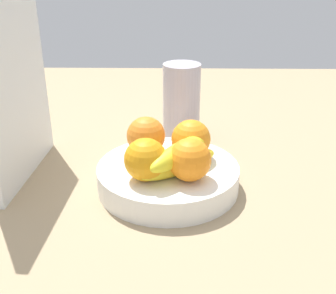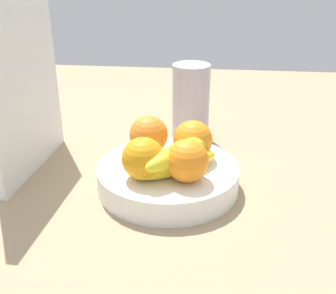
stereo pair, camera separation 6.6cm
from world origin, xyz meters
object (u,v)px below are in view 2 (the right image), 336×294
banana_bunch (178,159)px  thermos_tumbler (191,103)px  orange_back_left (193,140)px  fruit_bowl (168,177)px  orange_front_right (143,159)px  orange_center (187,161)px  orange_front_left (149,135)px  cutting_board (23,86)px

banana_bunch → thermos_tumbler: size_ratio=0.86×
thermos_tumbler → orange_back_left: bearing=-175.4°
fruit_bowl → orange_front_right: 9.04cm
thermos_tumbler → orange_center: bearing=-177.7°
orange_front_right → orange_back_left: bearing=-42.8°
orange_front_left → orange_center: (-10.65, -8.48, 0.00)cm
fruit_bowl → orange_front_right: bearing=143.2°
banana_bunch → thermos_tumbler: thermos_tumbler is taller
orange_front_left → banana_bunch: 10.87cm
fruit_bowl → cutting_board: size_ratio=0.76×
banana_bunch → fruit_bowl: bearing=35.9°
banana_bunch → orange_back_left: bearing=-18.6°
banana_bunch → cutting_board: 34.32cm
orange_front_right → orange_back_left: size_ratio=1.00×
orange_front_left → banana_bunch: size_ratio=0.48×
orange_back_left → banana_bunch: 7.20cm
banana_bunch → cutting_board: cutting_board is taller
orange_front_left → orange_center: size_ratio=1.00×
orange_front_right → orange_back_left: same height
fruit_bowl → cutting_board: (5.48, 29.51, 15.61)cm
orange_front_right → banana_bunch: (2.21, -6.05, -0.80)cm
orange_front_left → banana_bunch: orange_front_left is taller
fruit_bowl → orange_center: 9.02cm
cutting_board → thermos_tumbler: cutting_board is taller
fruit_bowl → orange_back_left: size_ratio=3.52×
orange_front_right → banana_bunch: bearing=-70.0°
orange_center → thermos_tumbler: bearing=2.3°
orange_front_right → cutting_board: size_ratio=0.22×
orange_front_left → orange_front_right: size_ratio=1.00×
orange_center → banana_bunch: bearing=39.8°
fruit_bowl → orange_center: orange_center is taller
fruit_bowl → orange_center: (-5.13, -3.95, 6.29)cm
cutting_board → fruit_bowl: bearing=-97.5°
orange_back_left → banana_bunch: orange_back_left is taller
orange_front_right → thermos_tumbler: bearing=-12.7°
fruit_bowl → orange_front_left: bearing=39.4°
orange_center → banana_bunch: 2.89cm
fruit_bowl → banana_bunch: bearing=-144.1°
fruit_bowl → orange_front_left: 9.52cm
orange_center → cutting_board: 36.32cm
banana_bunch → orange_front_left: bearing=38.2°
thermos_tumbler → fruit_bowl: bearing=173.5°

